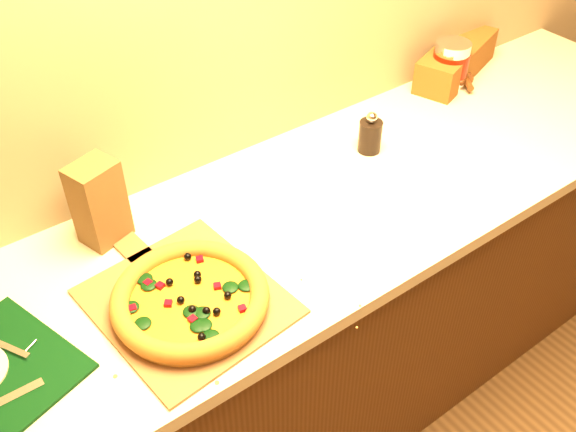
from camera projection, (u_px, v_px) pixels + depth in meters
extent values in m
plane|color=#9E8460|center=(226.00, 2.00, 1.57)|extent=(4.00, 0.00, 4.00)
cube|color=#4E2B10|center=(301.00, 327.00, 1.97)|extent=(2.80, 0.65, 0.86)
cube|color=beige|center=(303.00, 216.00, 1.68)|extent=(2.84, 0.68, 0.04)
cube|color=brown|center=(187.00, 301.00, 1.42)|extent=(0.41, 0.44, 0.01)
cube|color=brown|center=(125.00, 241.00, 1.57)|extent=(0.08, 0.17, 0.01)
cylinder|color=#B1772C|center=(191.00, 303.00, 1.40)|extent=(0.33, 0.33, 0.02)
cylinder|color=yellow|center=(191.00, 299.00, 1.40)|extent=(0.27, 0.27, 0.01)
torus|color=#904D1A|center=(190.00, 297.00, 1.39)|extent=(0.35, 0.35, 0.04)
ellipsoid|color=black|center=(203.00, 278.00, 1.43)|extent=(0.04, 0.04, 0.01)
sphere|color=black|center=(178.00, 310.00, 1.36)|extent=(0.02, 0.02, 0.02)
cube|color=maroon|center=(210.00, 307.00, 1.37)|extent=(0.02, 0.02, 0.01)
cube|color=black|center=(7.00, 364.00, 1.30)|extent=(0.30, 0.36, 0.01)
cube|color=silver|center=(10.00, 349.00, 1.31)|extent=(0.06, 0.09, 0.01)
cylinder|color=silver|center=(30.00, 346.00, 1.32)|extent=(0.03, 0.02, 0.01)
cube|color=silver|center=(12.00, 396.00, 1.23)|extent=(0.12, 0.02, 0.00)
cylinder|color=black|center=(370.00, 136.00, 1.84)|extent=(0.07, 0.07, 0.10)
sphere|color=silver|center=(372.00, 118.00, 1.80)|extent=(0.03, 0.03, 0.03)
cylinder|color=#5C260F|center=(456.00, 62.00, 2.23)|extent=(0.18, 0.24, 0.05)
cylinder|color=#5C260F|center=(446.00, 43.00, 2.35)|extent=(0.05, 0.06, 0.02)
cylinder|color=#5C260F|center=(469.00, 84.00, 2.12)|extent=(0.05, 0.06, 0.02)
cylinder|color=silver|center=(450.00, 65.00, 2.10)|extent=(0.11, 0.11, 0.16)
cylinder|color=maroon|center=(450.00, 63.00, 2.10)|extent=(0.12, 0.12, 0.07)
cube|color=brown|center=(456.00, 60.00, 2.18)|extent=(0.42, 0.26, 0.11)
cube|color=brown|center=(99.00, 203.00, 1.52)|extent=(0.13, 0.11, 0.22)
cylinder|color=black|center=(98.00, 218.00, 1.55)|extent=(0.08, 0.08, 0.12)
cylinder|color=black|center=(92.00, 197.00, 1.51)|extent=(0.08, 0.08, 0.01)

